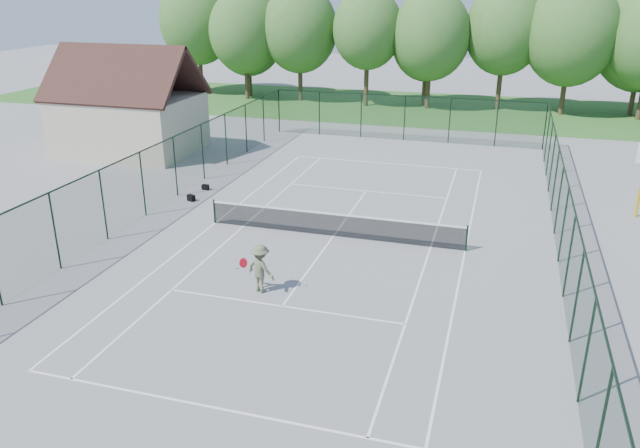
{
  "coord_description": "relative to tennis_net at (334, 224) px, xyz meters",
  "views": [
    {
      "loc": [
        6.43,
        -23.61,
        10.07
      ],
      "look_at": [
        0.0,
        -2.0,
        1.3
      ],
      "focal_mm": 35.0,
      "sensor_mm": 36.0,
      "label": 1
    }
  ],
  "objects": [
    {
      "name": "tennis_net",
      "position": [
        0.0,
        0.0,
        0.0
      ],
      "size": [
        11.08,
        0.08,
        1.1
      ],
      "color": "black",
      "rests_on": "ground"
    },
    {
      "name": "court_lines",
      "position": [
        0.0,
        0.0,
        -0.57
      ],
      "size": [
        11.05,
        23.85,
        0.01
      ],
      "color": "white",
      "rests_on": "ground"
    },
    {
      "name": "tree_line_far",
      "position": [
        0.0,
        30.0,
        5.42
      ],
      "size": [
        39.4,
        6.4,
        9.7
      ],
      "color": "#483823",
      "rests_on": "ground"
    },
    {
      "name": "ground",
      "position": [
        0.0,
        0.0,
        -0.58
      ],
      "size": [
        140.0,
        140.0,
        0.0
      ],
      "primitive_type": "plane",
      "color": "gray",
      "rests_on": "ground"
    },
    {
      "name": "sports_bag_b",
      "position": [
        -8.07,
        4.24,
        -0.44
      ],
      "size": [
        0.35,
        0.22,
        0.27
      ],
      "primitive_type": "cube",
      "rotation": [
        0.0,
        0.0,
        -0.02
      ],
      "color": "black",
      "rests_on": "ground"
    },
    {
      "name": "sports_bag_a",
      "position": [
        -7.94,
        2.42,
        -0.42
      ],
      "size": [
        0.44,
        0.35,
        0.31
      ],
      "primitive_type": "cube",
      "rotation": [
        0.0,
        0.0,
        -0.35
      ],
      "color": "black",
      "rests_on": "ground"
    },
    {
      "name": "fence_enclosure",
      "position": [
        0.0,
        0.0,
        0.98
      ],
      "size": [
        18.05,
        36.05,
        3.02
      ],
      "color": "#1A3C23",
      "rests_on": "ground"
    },
    {
      "name": "utility_building",
      "position": [
        -16.0,
        10.0,
        2.54
      ],
      "size": [
        8.6,
        6.27,
        6.63
      ],
      "color": "beige",
      "rests_on": "ground"
    },
    {
      "name": "grass_far",
      "position": [
        0.0,
        30.0,
        -0.57
      ],
      "size": [
        80.0,
        16.0,
        0.01
      ],
      "primitive_type": "cube",
      "color": "#366E28",
      "rests_on": "ground"
    },
    {
      "name": "tennis_player",
      "position": [
        -1.07,
        -5.57,
        0.29
      ],
      "size": [
        1.83,
        1.0,
        1.73
      ],
      "color": "#5C6447",
      "rests_on": "ground"
    }
  ]
}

